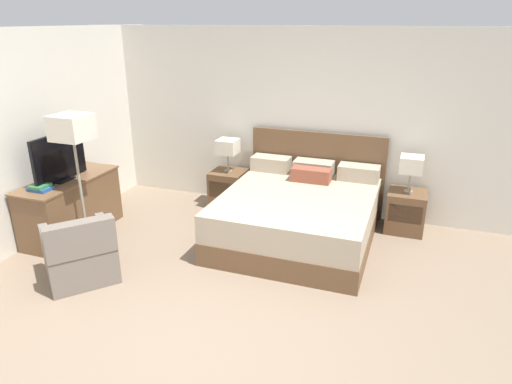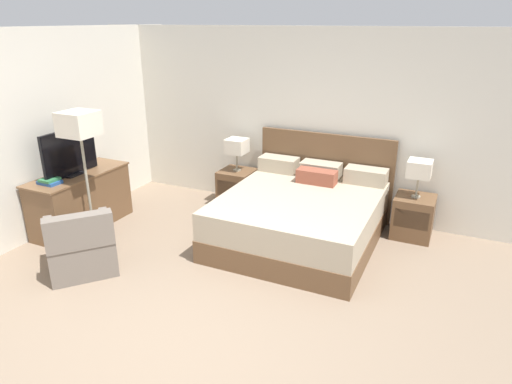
{
  "view_description": "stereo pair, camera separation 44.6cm",
  "coord_description": "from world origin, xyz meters",
  "px_view_note": "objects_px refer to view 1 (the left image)",
  "views": [
    {
      "loc": [
        1.53,
        -2.85,
        2.64
      ],
      "look_at": [
        -0.15,
        1.82,
        0.75
      ],
      "focal_mm": 32.0,
      "sensor_mm": 36.0,
      "label": 1
    },
    {
      "loc": [
        1.95,
        -2.67,
        2.64
      ],
      "look_at": [
        -0.15,
        1.82,
        0.75
      ],
      "focal_mm": 32.0,
      "sensor_mm": 36.0,
      "label": 2
    }
  ],
  "objects_px": {
    "nightstand_left": "(229,188)",
    "book_red_cover": "(40,189)",
    "table_lamp_right": "(411,165)",
    "floor_lamp": "(73,135)",
    "dresser": "(71,206)",
    "book_blue_cover": "(40,186)",
    "armchair_by_window": "(80,255)",
    "tv": "(60,158)",
    "table_lamp_left": "(228,147)",
    "nightstand_right": "(406,211)",
    "bed": "(299,214)"
  },
  "relations": [
    {
      "from": "nightstand_right",
      "to": "table_lamp_left",
      "type": "distance_m",
      "value": 2.61
    },
    {
      "from": "dresser",
      "to": "book_blue_cover",
      "type": "bearing_deg",
      "value": -89.64
    },
    {
      "from": "nightstand_left",
      "to": "dresser",
      "type": "distance_m",
      "value": 2.19
    },
    {
      "from": "table_lamp_right",
      "to": "dresser",
      "type": "xyz_separation_m",
      "value": [
        -4.05,
        -1.57,
        -0.52
      ]
    },
    {
      "from": "nightstand_left",
      "to": "book_red_cover",
      "type": "relative_size",
      "value": 2.13
    },
    {
      "from": "dresser",
      "to": "book_red_cover",
      "type": "bearing_deg",
      "value": -90.01
    },
    {
      "from": "table_lamp_right",
      "to": "floor_lamp",
      "type": "height_order",
      "value": "floor_lamp"
    },
    {
      "from": "table_lamp_left",
      "to": "tv",
      "type": "distance_m",
      "value": 2.24
    },
    {
      "from": "floor_lamp",
      "to": "book_blue_cover",
      "type": "bearing_deg",
      "value": -157.22
    },
    {
      "from": "nightstand_left",
      "to": "table_lamp_right",
      "type": "xyz_separation_m",
      "value": [
        2.53,
        0.0,
        0.64
      ]
    },
    {
      "from": "floor_lamp",
      "to": "nightstand_right",
      "type": "bearing_deg",
      "value": 26.77
    },
    {
      "from": "book_blue_cover",
      "to": "armchair_by_window",
      "type": "xyz_separation_m",
      "value": [
        0.85,
        -0.44,
        -0.53
      ]
    },
    {
      "from": "nightstand_left",
      "to": "table_lamp_right",
      "type": "bearing_deg",
      "value": 0.03
    },
    {
      "from": "bed",
      "to": "book_blue_cover",
      "type": "relative_size",
      "value": 10.38
    },
    {
      "from": "nightstand_left",
      "to": "table_lamp_right",
      "type": "relative_size",
      "value": 1.13
    },
    {
      "from": "nightstand_right",
      "to": "dresser",
      "type": "bearing_deg",
      "value": -158.81
    },
    {
      "from": "nightstand_right",
      "to": "book_red_cover",
      "type": "bearing_deg",
      "value": -153.65
    },
    {
      "from": "nightstand_right",
      "to": "table_lamp_left",
      "type": "relative_size",
      "value": 1.13
    },
    {
      "from": "bed",
      "to": "nightstand_right",
      "type": "height_order",
      "value": "bed"
    },
    {
      "from": "book_blue_cover",
      "to": "floor_lamp",
      "type": "bearing_deg",
      "value": 22.78
    },
    {
      "from": "armchair_by_window",
      "to": "tv",
      "type": "bearing_deg",
      "value": 136.63
    },
    {
      "from": "nightstand_left",
      "to": "tv",
      "type": "bearing_deg",
      "value": -132.86
    },
    {
      "from": "table_lamp_left",
      "to": "book_blue_cover",
      "type": "bearing_deg",
      "value": -127.15
    },
    {
      "from": "dresser",
      "to": "book_red_cover",
      "type": "xyz_separation_m",
      "value": [
        -0.0,
        -0.44,
        0.39
      ]
    },
    {
      "from": "table_lamp_right",
      "to": "tv",
      "type": "distance_m",
      "value": 4.37
    },
    {
      "from": "tv",
      "to": "book_red_cover",
      "type": "distance_m",
      "value": 0.46
    },
    {
      "from": "nightstand_right",
      "to": "table_lamp_right",
      "type": "distance_m",
      "value": 0.64
    },
    {
      "from": "bed",
      "to": "armchair_by_window",
      "type": "bearing_deg",
      "value": -138.06
    },
    {
      "from": "dresser",
      "to": "book_red_cover",
      "type": "height_order",
      "value": "book_red_cover"
    },
    {
      "from": "floor_lamp",
      "to": "nightstand_left",
      "type": "bearing_deg",
      "value": 59.02
    },
    {
      "from": "armchair_by_window",
      "to": "floor_lamp",
      "type": "distance_m",
      "value": 1.36
    },
    {
      "from": "table_lamp_right",
      "to": "book_blue_cover",
      "type": "height_order",
      "value": "table_lamp_right"
    },
    {
      "from": "book_red_cover",
      "to": "book_blue_cover",
      "type": "relative_size",
      "value": 1.29
    },
    {
      "from": "dresser",
      "to": "tv",
      "type": "bearing_deg",
      "value": -87.87
    },
    {
      "from": "dresser",
      "to": "armchair_by_window",
      "type": "distance_m",
      "value": 1.23
    },
    {
      "from": "armchair_by_window",
      "to": "bed",
      "type": "bearing_deg",
      "value": 41.94
    },
    {
      "from": "nightstand_left",
      "to": "tv",
      "type": "height_order",
      "value": "tv"
    },
    {
      "from": "nightstand_left",
      "to": "nightstand_right",
      "type": "height_order",
      "value": "same"
    },
    {
      "from": "dresser",
      "to": "tv",
      "type": "xyz_separation_m",
      "value": [
        0.0,
        -0.07,
        0.66
      ]
    },
    {
      "from": "dresser",
      "to": "book_blue_cover",
      "type": "relative_size",
      "value": 6.95
    },
    {
      "from": "nightstand_left",
      "to": "table_lamp_left",
      "type": "height_order",
      "value": "table_lamp_left"
    },
    {
      "from": "tv",
      "to": "dresser",
      "type": "bearing_deg",
      "value": 92.13
    },
    {
      "from": "nightstand_left",
      "to": "book_red_cover",
      "type": "xyz_separation_m",
      "value": [
        -1.52,
        -2.01,
        0.51
      ]
    },
    {
      "from": "book_red_cover",
      "to": "book_blue_cover",
      "type": "height_order",
      "value": "book_blue_cover"
    },
    {
      "from": "book_red_cover",
      "to": "nightstand_right",
      "type": "bearing_deg",
      "value": 26.35
    },
    {
      "from": "armchair_by_window",
      "to": "book_blue_cover",
      "type": "bearing_deg",
      "value": 152.74
    },
    {
      "from": "table_lamp_left",
      "to": "tv",
      "type": "height_order",
      "value": "tv"
    },
    {
      "from": "table_lamp_right",
      "to": "dresser",
      "type": "distance_m",
      "value": 4.38
    },
    {
      "from": "table_lamp_left",
      "to": "book_blue_cover",
      "type": "relative_size",
      "value": 2.42
    },
    {
      "from": "book_red_cover",
      "to": "floor_lamp",
      "type": "height_order",
      "value": "floor_lamp"
    }
  ]
}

